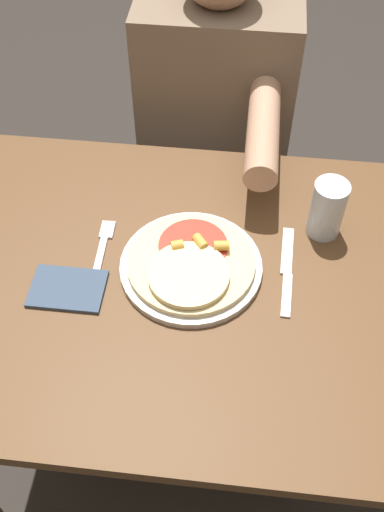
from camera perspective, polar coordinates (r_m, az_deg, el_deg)
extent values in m
plane|color=#2D2823|center=(1.84, -0.17, -16.87)|extent=(8.00, 8.00, 0.00)
cube|color=brown|center=(1.17, -0.25, -2.74)|extent=(1.03, 0.76, 0.03)
cylinder|color=brown|center=(1.75, -13.98, -0.39)|extent=(0.06, 0.06, 0.74)
cylinder|color=brown|center=(1.71, 16.50, -3.07)|extent=(0.06, 0.06, 0.74)
cylinder|color=beige|center=(1.17, 0.00, -1.02)|extent=(0.28, 0.28, 0.01)
cylinder|color=#E0C689|center=(1.16, 0.00, -0.62)|extent=(0.25, 0.25, 0.01)
cylinder|color=#B22D1E|center=(1.18, 0.20, 1.03)|extent=(0.14, 0.14, 0.00)
cylinder|color=beige|center=(1.12, -0.23, -1.77)|extent=(0.15, 0.15, 0.01)
cylinder|color=gold|center=(1.16, -1.42, 1.02)|extent=(0.03, 0.03, 0.02)
cylinder|color=gold|center=(1.16, 2.82, 0.98)|extent=(0.03, 0.02, 0.02)
cylinder|color=gold|center=(1.17, 0.79, 1.35)|extent=(0.03, 0.04, 0.02)
cube|color=silver|center=(1.20, -8.90, -0.63)|extent=(0.02, 0.13, 0.00)
cube|color=silver|center=(1.25, -8.07, 2.50)|extent=(0.03, 0.05, 0.00)
cube|color=silver|center=(1.15, 8.99, -3.71)|extent=(0.02, 0.10, 0.00)
cube|color=silver|center=(1.22, 9.06, 0.50)|extent=(0.03, 0.12, 0.00)
cylinder|color=silver|center=(1.22, 12.75, 4.41)|extent=(0.07, 0.07, 0.13)
cube|color=#38475B|center=(1.17, -11.76, -3.06)|extent=(0.14, 0.10, 0.01)
cylinder|color=#2D2D38|center=(1.95, -0.61, 2.38)|extent=(0.11, 0.11, 0.48)
cylinder|color=#2D2D38|center=(1.94, 4.48, 1.95)|extent=(0.11, 0.11, 0.48)
cube|color=#75604C|center=(1.60, 2.43, 14.32)|extent=(0.39, 0.22, 0.55)
cylinder|color=tan|center=(1.31, 6.79, 11.75)|extent=(0.07, 0.30, 0.07)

